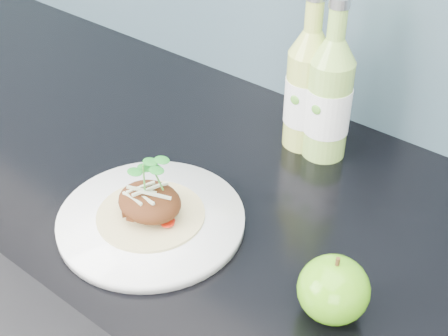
{
  "coord_description": "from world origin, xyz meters",
  "views": [
    {
      "loc": [
        0.39,
        1.13,
        1.47
      ],
      "look_at": [
        -0.02,
        1.63,
        1.0
      ],
      "focal_mm": 50.0,
      "sensor_mm": 36.0,
      "label": 1
    }
  ],
  "objects_px": {
    "dinner_plate": "(151,220)",
    "green_apple": "(333,289)",
    "cider_bottle_right": "(329,99)",
    "cider_bottle_left": "(308,90)"
  },
  "relations": [
    {
      "from": "dinner_plate",
      "to": "green_apple",
      "type": "relative_size",
      "value": 2.92
    },
    {
      "from": "cider_bottle_right",
      "to": "green_apple",
      "type": "bearing_deg",
      "value": -79.79
    },
    {
      "from": "dinner_plate",
      "to": "green_apple",
      "type": "bearing_deg",
      "value": 4.39
    },
    {
      "from": "cider_bottle_right",
      "to": "cider_bottle_left",
      "type": "bearing_deg",
      "value": 151.16
    },
    {
      "from": "dinner_plate",
      "to": "green_apple",
      "type": "height_order",
      "value": "green_apple"
    },
    {
      "from": "green_apple",
      "to": "cider_bottle_left",
      "type": "bearing_deg",
      "value": 128.41
    },
    {
      "from": "cider_bottle_left",
      "to": "cider_bottle_right",
      "type": "height_order",
      "value": "same"
    },
    {
      "from": "dinner_plate",
      "to": "cider_bottle_right",
      "type": "relative_size",
      "value": 1.02
    },
    {
      "from": "cider_bottle_right",
      "to": "dinner_plate",
      "type": "bearing_deg",
      "value": -129.98
    },
    {
      "from": "cider_bottle_left",
      "to": "cider_bottle_right",
      "type": "relative_size",
      "value": 1.0
    }
  ]
}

